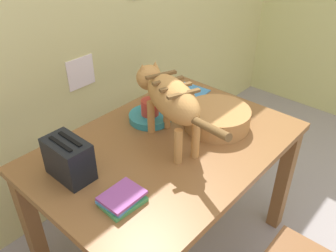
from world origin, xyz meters
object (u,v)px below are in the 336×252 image
at_px(magazine, 185,95).
at_px(wicker_basket, 217,117).
at_px(book_stack, 122,198).
at_px(saucer_bowl, 151,117).
at_px(cat, 169,97).
at_px(toaster, 69,159).
at_px(dining_table, 168,159).
at_px(coffee_mug, 151,107).

relative_size(magazine, wicker_basket, 0.85).
relative_size(book_stack, wicker_basket, 0.51).
xyz_separation_m(saucer_bowl, book_stack, (-0.50, -0.33, 0.00)).
bearing_deg(magazine, book_stack, -160.51).
bearing_deg(wicker_basket, book_stack, -176.62).
distance_m(magazine, wicker_basket, 0.36).
height_order(cat, toaster, cat).
bearing_deg(toaster, magazine, 6.31).
relative_size(book_stack, toaster, 0.84).
relative_size(dining_table, wicker_basket, 3.79).
distance_m(saucer_bowl, book_stack, 0.60).
xyz_separation_m(coffee_mug, book_stack, (-0.50, -0.33, -0.06)).
bearing_deg(coffee_mug, cat, -111.59).
distance_m(dining_table, toaster, 0.49).
distance_m(saucer_bowl, wicker_basket, 0.34).
xyz_separation_m(book_stack, toaster, (-0.03, 0.27, 0.06)).
bearing_deg(toaster, dining_table, -19.50).
xyz_separation_m(dining_table, saucer_bowl, (0.10, 0.21, 0.11)).
bearing_deg(dining_table, wicker_basket, -16.30).
xyz_separation_m(saucer_bowl, wicker_basket, (0.18, -0.29, 0.03)).
distance_m(cat, book_stack, 0.49).
bearing_deg(saucer_bowl, coffee_mug, 0.00).
height_order(saucer_bowl, toaster, toaster).
bearing_deg(wicker_basket, saucer_bowl, 121.48).
xyz_separation_m(saucer_bowl, toaster, (-0.53, -0.06, 0.07)).
height_order(coffee_mug, magazine, coffee_mug).
xyz_separation_m(cat, saucer_bowl, (0.07, 0.19, -0.21)).
xyz_separation_m(coffee_mug, toaster, (-0.53, -0.06, 0.01)).
relative_size(saucer_bowl, magazine, 0.79).
bearing_deg(dining_table, cat, 32.93).
relative_size(dining_table, book_stack, 7.39).
bearing_deg(book_stack, coffee_mug, 33.49).
relative_size(coffee_mug, book_stack, 0.79).
bearing_deg(cat, coffee_mug, 89.17).
distance_m(book_stack, wicker_basket, 0.68).
relative_size(saucer_bowl, coffee_mug, 1.67).
distance_m(dining_table, cat, 0.32).
bearing_deg(book_stack, saucer_bowl, 33.66).
bearing_deg(coffee_mug, magazine, 6.74).
height_order(dining_table, saucer_bowl, saucer_bowl).
bearing_deg(cat, wicker_basket, -0.68).
bearing_deg(coffee_mug, saucer_bowl, -180.00).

